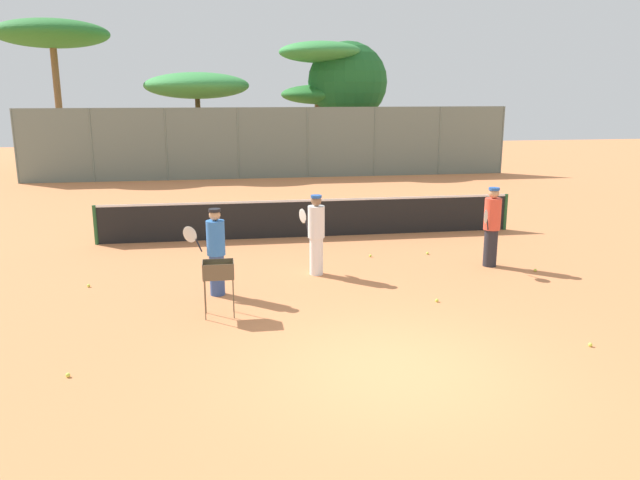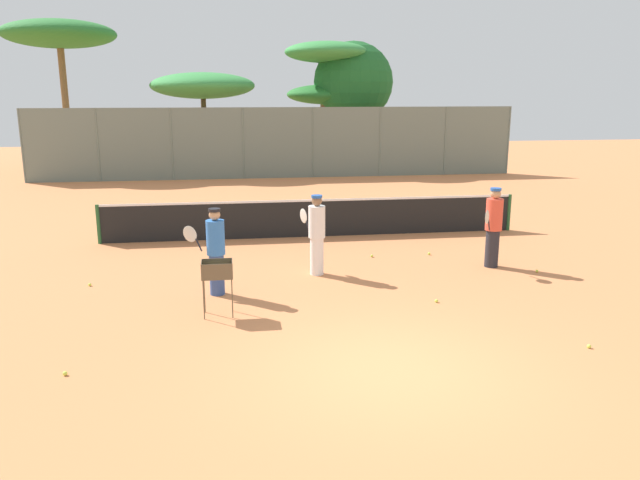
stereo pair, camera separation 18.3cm
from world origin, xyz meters
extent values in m
plane|color=#D37F4C|center=(0.00, 0.00, 0.00)|extent=(80.00, 80.00, 0.00)
cylinder|color=#26592D|center=(-5.83, 8.73, 0.54)|extent=(0.10, 0.10, 1.07)
cylinder|color=#26592D|center=(5.83, 8.73, 0.54)|extent=(0.10, 0.10, 1.07)
cube|color=black|center=(0.00, 8.73, 0.51)|extent=(11.65, 0.01, 1.01)
cube|color=white|center=(0.00, 8.73, 1.04)|extent=(11.65, 0.02, 0.06)
cylinder|color=slate|center=(-11.33, 20.94, 1.64)|extent=(0.08, 0.08, 3.27)
cylinder|color=slate|center=(-8.10, 20.94, 1.64)|extent=(0.08, 0.08, 3.27)
cylinder|color=slate|center=(-4.86, 20.94, 1.64)|extent=(0.08, 0.08, 3.27)
cylinder|color=slate|center=(-1.62, 20.94, 1.64)|extent=(0.08, 0.08, 3.27)
cylinder|color=slate|center=(1.62, 20.94, 1.64)|extent=(0.08, 0.08, 3.27)
cylinder|color=slate|center=(4.86, 20.94, 1.64)|extent=(0.08, 0.08, 3.27)
cylinder|color=slate|center=(8.10, 20.94, 1.64)|extent=(0.08, 0.08, 3.27)
cylinder|color=slate|center=(11.33, 20.94, 1.64)|extent=(0.08, 0.08, 3.27)
cube|color=slate|center=(0.00, 20.94, 1.64)|extent=(22.67, 0.01, 3.27)
cylinder|color=brown|center=(2.87, 25.20, 1.65)|extent=(0.53, 0.53, 3.30)
ellipsoid|color=#28722D|center=(2.87, 25.20, 3.81)|extent=(4.09, 4.09, 1.02)
cylinder|color=brown|center=(2.78, 24.24, 2.69)|extent=(0.49, 0.49, 5.38)
ellipsoid|color=#388E42|center=(2.78, 24.24, 5.91)|extent=(4.27, 4.27, 1.07)
cylinder|color=brown|center=(4.00, 25.71, 2.15)|extent=(0.47, 0.47, 4.30)
sphere|color=#1E6028|center=(4.00, 25.71, 5.11)|extent=(2.68, 2.68, 2.68)
cylinder|color=brown|center=(-3.46, 23.60, 1.81)|extent=(0.25, 0.25, 3.61)
ellipsoid|color=#388E42|center=(-3.46, 23.60, 4.25)|extent=(5.08, 5.08, 1.27)
cylinder|color=brown|center=(4.23, 24.52, 1.60)|extent=(0.38, 0.38, 3.20)
sphere|color=#1E6028|center=(4.23, 24.52, 4.44)|extent=(4.13, 4.13, 4.13)
cylinder|color=brown|center=(-10.37, 25.31, 3.02)|extent=(0.33, 0.33, 6.04)
ellipsoid|color=#28722D|center=(-10.37, 25.31, 6.72)|extent=(5.47, 5.47, 1.37)
cylinder|color=white|center=(-0.41, 5.05, 0.43)|extent=(0.30, 0.30, 0.85)
cylinder|color=white|center=(-0.41, 5.05, 1.21)|extent=(0.37, 0.37, 0.71)
sphere|color=#8C6647|center=(-0.41, 5.05, 1.68)|extent=(0.23, 0.23, 0.23)
cylinder|color=#2659B2|center=(-0.41, 5.05, 1.78)|extent=(0.24, 0.24, 0.06)
cylinder|color=black|center=(-0.57, 5.38, 1.03)|extent=(0.09, 0.14, 0.27)
ellipsoid|color=silver|center=(-0.65, 5.55, 1.25)|extent=(0.20, 0.37, 0.43)
cylinder|color=#26262D|center=(3.74, 5.08, 0.44)|extent=(0.31, 0.31, 0.88)
cylinder|color=#E54C38|center=(3.74, 5.08, 1.25)|extent=(0.39, 0.39, 0.74)
sphere|color=tan|center=(3.74, 5.08, 1.74)|extent=(0.24, 0.24, 0.24)
cylinder|color=#2659B2|center=(3.74, 5.08, 1.84)|extent=(0.25, 0.25, 0.06)
cylinder|color=black|center=(3.50, 4.79, 1.07)|extent=(0.12, 0.13, 0.27)
ellipsoid|color=silver|center=(3.38, 4.65, 1.29)|extent=(0.28, 0.33, 0.43)
cylinder|color=#334C8C|center=(-2.61, 3.94, 0.42)|extent=(0.30, 0.30, 0.84)
cylinder|color=blue|center=(-2.61, 3.94, 1.19)|extent=(0.37, 0.37, 0.70)
sphere|color=tan|center=(-2.61, 3.94, 1.65)|extent=(0.23, 0.23, 0.23)
cylinder|color=black|center=(-2.61, 3.94, 1.75)|extent=(0.24, 0.24, 0.06)
cylinder|color=black|center=(-2.95, 4.07, 1.01)|extent=(0.15, 0.08, 0.27)
ellipsoid|color=silver|center=(-3.12, 4.13, 1.23)|extent=(0.38, 0.17, 0.43)
cylinder|color=brown|center=(-2.82, 2.52, 0.37)|extent=(0.02, 0.02, 0.73)
cylinder|color=brown|center=(-2.31, 2.52, 0.37)|extent=(0.02, 0.02, 0.73)
cylinder|color=brown|center=(-2.82, 2.88, 0.37)|extent=(0.02, 0.02, 0.73)
cylinder|color=brown|center=(-2.31, 2.88, 0.37)|extent=(0.02, 0.02, 0.73)
cube|color=brown|center=(-2.57, 2.70, 0.74)|extent=(0.55, 0.40, 0.01)
cube|color=brown|center=(-2.57, 2.50, 0.88)|extent=(0.55, 0.01, 0.30)
cube|color=brown|center=(-2.57, 2.90, 0.88)|extent=(0.55, 0.01, 0.30)
cube|color=brown|center=(-2.84, 2.70, 0.88)|extent=(0.01, 0.40, 0.30)
cube|color=brown|center=(-2.29, 2.70, 0.88)|extent=(0.01, 0.40, 0.30)
sphere|color=#D1E54C|center=(-2.59, 2.57, 0.78)|extent=(0.07, 0.07, 0.07)
sphere|color=#D1E54C|center=(-2.76, 2.64, 0.78)|extent=(0.07, 0.07, 0.07)
sphere|color=#D1E54C|center=(-2.70, 2.80, 0.78)|extent=(0.07, 0.07, 0.07)
sphere|color=#D1E54C|center=(-2.60, 2.77, 0.78)|extent=(0.07, 0.07, 0.07)
sphere|color=#D1E54C|center=(-2.67, 2.60, 0.83)|extent=(0.07, 0.07, 0.07)
sphere|color=#D1E54C|center=(-2.65, 2.82, 0.78)|extent=(0.07, 0.07, 0.07)
sphere|color=#D1E54C|center=(-2.37, 2.66, 0.83)|extent=(0.07, 0.07, 0.07)
sphere|color=#D1E54C|center=(-2.48, 2.65, 0.83)|extent=(0.07, 0.07, 0.07)
sphere|color=#D1E54C|center=(-2.64, 2.74, 0.78)|extent=(0.07, 0.07, 0.07)
sphere|color=#D1E54C|center=(-2.79, 2.57, 0.83)|extent=(0.07, 0.07, 0.07)
sphere|color=#D1E54C|center=(-2.51, 2.81, 0.83)|extent=(0.07, 0.07, 0.07)
sphere|color=#D1E54C|center=(-2.76, 2.79, 0.78)|extent=(0.07, 0.07, 0.07)
sphere|color=#D1E54C|center=(-2.63, 2.60, 0.78)|extent=(0.07, 0.07, 0.07)
sphere|color=#D1E54C|center=(-2.67, 2.83, 0.83)|extent=(0.07, 0.07, 0.07)
sphere|color=#D1E54C|center=(2.63, 6.31, 0.03)|extent=(0.07, 0.07, 0.07)
sphere|color=#D1E54C|center=(1.15, 6.31, 0.03)|extent=(0.07, 0.07, 0.07)
sphere|color=#D1E54C|center=(3.36, 0.31, 0.03)|extent=(0.07, 0.07, 0.07)
sphere|color=#D1E54C|center=(-5.30, 4.87, 0.03)|extent=(0.07, 0.07, 0.07)
sphere|color=#D1E54C|center=(-4.76, 0.49, 0.03)|extent=(0.07, 0.07, 0.07)
sphere|color=#D1E54C|center=(1.64, 2.80, 0.03)|extent=(0.07, 0.07, 0.07)
sphere|color=#D1E54C|center=(4.58, 4.47, 0.03)|extent=(0.07, 0.07, 0.07)
cube|color=#B2B7BC|center=(4.37, 25.14, 0.45)|extent=(4.20, 1.70, 0.90)
cube|color=#33383D|center=(4.17, 25.14, 1.25)|extent=(2.20, 1.50, 0.70)
camera|label=1|loc=(-2.46, -8.29, 4.06)|focal=35.00mm
camera|label=2|loc=(-2.28, -8.32, 4.06)|focal=35.00mm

